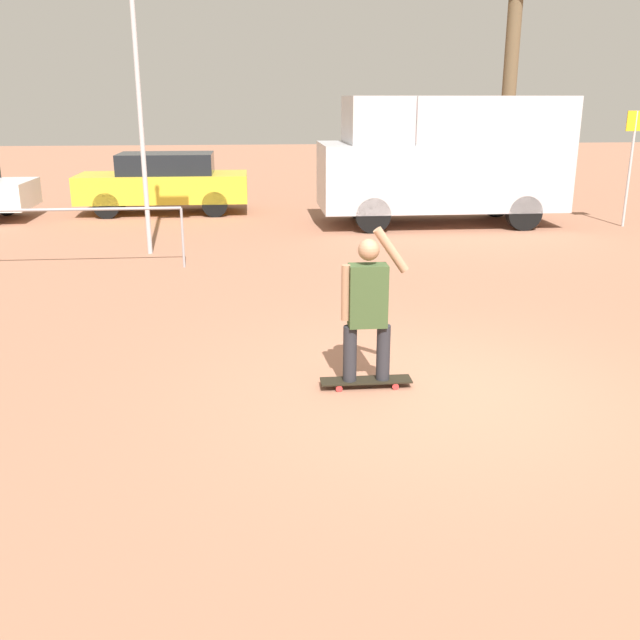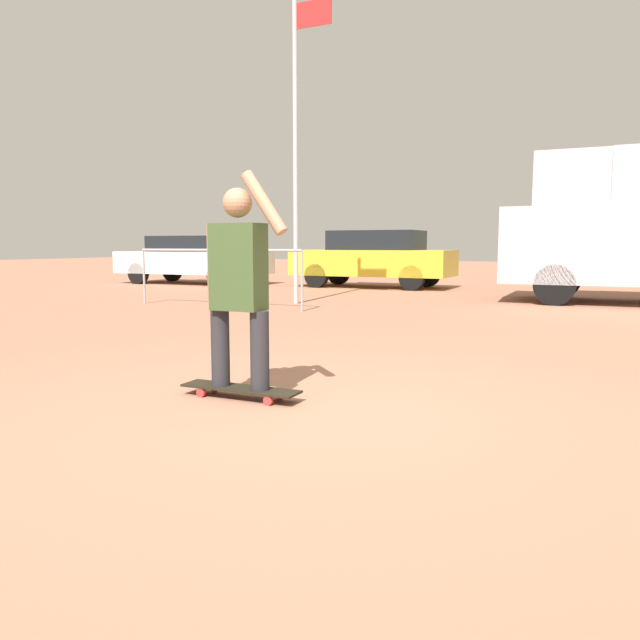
{
  "view_description": "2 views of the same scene",
  "coord_description": "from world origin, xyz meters",
  "px_view_note": "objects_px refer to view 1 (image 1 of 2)",
  "views": [
    {
      "loc": [
        -1.81,
        -6.6,
        2.88
      ],
      "look_at": [
        -1.08,
        1.05,
        0.47
      ],
      "focal_mm": 40.0,
      "sensor_mm": 36.0,
      "label": 1
    },
    {
      "loc": [
        1.81,
        -3.73,
        1.15
      ],
      "look_at": [
        -0.45,
        1.11,
        0.5
      ],
      "focal_mm": 35.0,
      "sensor_mm": 36.0,
      "label": 2
    }
  ],
  "objects_px": {
    "flagpole": "(140,74)",
    "skateboard": "(366,381)",
    "street_sign": "(632,154)",
    "parked_car_yellow": "(164,182)",
    "camper_van": "(446,156)",
    "person_skateboarder": "(368,303)"
  },
  "relations": [
    {
      "from": "skateboard",
      "to": "parked_car_yellow",
      "type": "distance_m",
      "value": 12.51
    },
    {
      "from": "skateboard",
      "to": "parked_car_yellow",
      "type": "height_order",
      "value": "parked_car_yellow"
    },
    {
      "from": "camper_van",
      "to": "parked_car_yellow",
      "type": "height_order",
      "value": "camper_van"
    },
    {
      "from": "person_skateboarder",
      "to": "flagpole",
      "type": "relative_size",
      "value": 0.27
    },
    {
      "from": "person_skateboarder",
      "to": "camper_van",
      "type": "distance_m",
      "value": 10.3
    },
    {
      "from": "skateboard",
      "to": "street_sign",
      "type": "height_order",
      "value": "street_sign"
    },
    {
      "from": "flagpole",
      "to": "camper_van",
      "type": "bearing_deg",
      "value": 23.18
    },
    {
      "from": "person_skateboarder",
      "to": "street_sign",
      "type": "height_order",
      "value": "street_sign"
    },
    {
      "from": "skateboard",
      "to": "person_skateboarder",
      "type": "xyz_separation_m",
      "value": [
        -0.0,
        -0.0,
        0.84
      ]
    },
    {
      "from": "person_skateboarder",
      "to": "street_sign",
      "type": "relative_size",
      "value": 0.62
    },
    {
      "from": "street_sign",
      "to": "flagpole",
      "type": "bearing_deg",
      "value": -169.15
    },
    {
      "from": "flagpole",
      "to": "skateboard",
      "type": "bearing_deg",
      "value": -66.26
    },
    {
      "from": "parked_car_yellow",
      "to": "flagpole",
      "type": "bearing_deg",
      "value": -86.67
    },
    {
      "from": "street_sign",
      "to": "parked_car_yellow",
      "type": "bearing_deg",
      "value": 164.22
    },
    {
      "from": "person_skateboarder",
      "to": "camper_van",
      "type": "height_order",
      "value": "camper_van"
    },
    {
      "from": "camper_van",
      "to": "street_sign",
      "type": "distance_m",
      "value": 4.17
    },
    {
      "from": "skateboard",
      "to": "camper_van",
      "type": "relative_size",
      "value": 0.17
    },
    {
      "from": "parked_car_yellow",
      "to": "street_sign",
      "type": "bearing_deg",
      "value": -15.78
    },
    {
      "from": "street_sign",
      "to": "person_skateboarder",
      "type": "bearing_deg",
      "value": -129.79
    },
    {
      "from": "person_skateboarder",
      "to": "parked_car_yellow",
      "type": "xyz_separation_m",
      "value": [
        -3.35,
        12.03,
        -0.11
      ]
    },
    {
      "from": "skateboard",
      "to": "parked_car_yellow",
      "type": "bearing_deg",
      "value": 105.58
    },
    {
      "from": "skateboard",
      "to": "flagpole",
      "type": "height_order",
      "value": "flagpole"
    }
  ]
}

